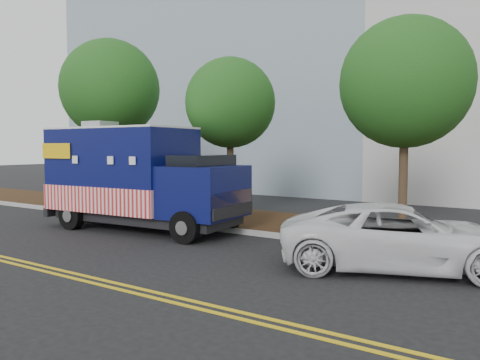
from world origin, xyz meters
The scene contains 11 objects.
ground centered at (0.00, 0.00, 0.00)m, with size 120.00×120.00×0.00m, color black.
curb centered at (0.00, 1.40, 0.07)m, with size 120.00×0.18×0.15m, color #9E9E99.
mulch_strip centered at (0.00, 3.50, 0.07)m, with size 120.00×4.00×0.15m, color black.
centerline_near centered at (0.00, -4.45, 0.01)m, with size 120.00×0.10×0.01m, color gold.
centerline_far centered at (0.00, -4.70, 0.01)m, with size 120.00×0.10×0.01m, color gold.
tree_a centered at (-6.41, 3.38, 5.26)m, with size 4.29×4.29×7.41m.
tree_b centered at (-0.24, 3.69, 4.34)m, with size 3.35×3.35×6.04m.
tree_c centered at (6.10, 3.65, 4.60)m, with size 3.87×3.87×6.55m.
sign_post centered at (-2.27, 1.80, 1.20)m, with size 0.06×0.06×2.40m, color #473828.
food_truck centered at (-1.63, 0.23, 1.63)m, with size 6.99×3.02×3.60m.
white_car centered at (7.05, -0.22, 0.73)m, with size 2.41×5.23×1.45m, color silver.
Camera 1 is at (9.74, -10.70, 2.71)m, focal length 35.00 mm.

